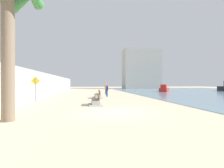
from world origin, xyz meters
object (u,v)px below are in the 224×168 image
object	(u,v)px
person_standing	(106,88)
pedestrian_sign	(35,86)
boat_mid_bay	(164,89)
bench_near	(96,102)
palm_tree	(9,12)
bench_far	(98,96)
person_walking	(107,90)

from	to	relation	value
person_standing	pedestrian_sign	world-z (taller)	pedestrian_sign
person_standing	boat_mid_bay	size ratio (longest dim) A/B	0.36
bench_near	person_standing	bearing A→B (deg)	80.28
boat_mid_bay	pedestrian_sign	world-z (taller)	pedestrian_sign
palm_tree	bench_near	size ratio (longest dim) A/B	3.34
palm_tree	boat_mid_bay	world-z (taller)	palm_tree
bench_near	person_standing	size ratio (longest dim) A/B	1.19
palm_tree	bench_far	world-z (taller)	palm_tree
palm_tree	bench_far	size ratio (longest dim) A/B	3.30
bench_near	person_walking	distance (m)	9.17
bench_far	boat_mid_bay	world-z (taller)	boat_mid_bay
person_standing	pedestrian_sign	bearing A→B (deg)	-129.12
bench_far	person_standing	bearing A→B (deg)	75.67
pedestrian_sign	bench_near	bearing A→B (deg)	-32.31
boat_mid_bay	pedestrian_sign	size ratio (longest dim) A/B	2.02
bench_far	pedestrian_sign	size ratio (longest dim) A/B	0.87
pedestrian_sign	person_walking	bearing A→B (deg)	34.72
bench_far	palm_tree	bearing A→B (deg)	-112.00
bench_near	palm_tree	bearing A→B (deg)	-128.15
bench_near	person_standing	world-z (taller)	person_standing
palm_tree	bench_near	xyz separation A→B (m)	(4.39, 5.59, -4.94)
palm_tree	person_standing	xyz separation A→B (m)	(6.70, 19.05, -4.13)
palm_tree	pedestrian_sign	distance (m)	9.98
bench_near	pedestrian_sign	world-z (taller)	pedestrian_sign
bench_near	bench_far	distance (m)	6.77
person_standing	person_walking	bearing A→B (deg)	-94.25
palm_tree	bench_near	bearing A→B (deg)	51.85
palm_tree	person_walking	world-z (taller)	palm_tree
person_standing	pedestrian_sign	size ratio (longest dim) A/B	0.72
person_walking	person_standing	distance (m)	4.55
person_walking	boat_mid_bay	distance (m)	18.11
bench_near	boat_mid_bay	distance (m)	26.05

